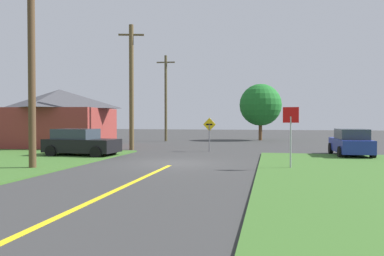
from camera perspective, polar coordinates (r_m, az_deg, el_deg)
name	(u,v)px	position (r m, az deg, el deg)	size (l,w,h in m)	color
ground_plane	(175,163)	(19.24, -2.58, -5.23)	(120.00, 120.00, 0.00)	#363636
lane_stripe_center	(108,194)	(11.73, -12.29, -9.49)	(0.20, 14.00, 0.01)	yellow
stop_sign	(291,126)	(17.34, 14.41, 0.26)	(0.68, 0.13, 2.72)	#9EA0A8
parked_car_near_building	(80,143)	(23.62, -16.19, -2.09)	(4.37, 2.37, 1.62)	black
car_on_crossroad	(351,143)	(24.55, 22.43, -2.02)	(2.03, 4.33, 1.62)	navy
utility_pole_near	(32,67)	(18.34, -22.64, 8.27)	(1.79, 0.43, 8.67)	#503924
utility_pole_mid	(131,86)	(27.77, -8.95, 6.14)	(1.78, 0.55, 8.86)	brown
utility_pole_far	(166,97)	(38.21, -3.89, 4.62)	(1.80, 0.28, 8.46)	brown
direction_sign	(209,131)	(26.09, 2.59, -0.38)	(0.89, 0.20, 2.28)	slate
oak_tree_left	(260,105)	(40.31, 10.10, 3.39)	(4.31, 4.31, 5.81)	brown
barn	(60,118)	(31.98, -18.98, 1.38)	(7.82, 7.71, 4.52)	maroon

